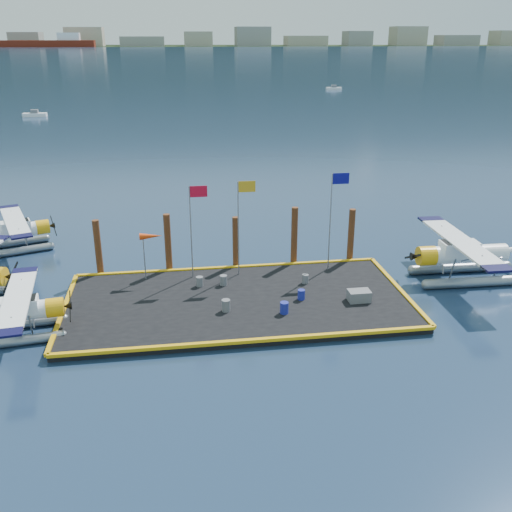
{
  "coord_description": "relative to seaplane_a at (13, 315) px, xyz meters",
  "views": [
    {
      "loc": [
        -3.39,
        -30.38,
        14.98
      ],
      "look_at": [
        1.37,
        2.0,
        2.3
      ],
      "focal_mm": 40.0,
      "sensor_mm": 36.0,
      "label": 1
    }
  ],
  "objects": [
    {
      "name": "drum_5",
      "position": [
        9.99,
        4.31,
        -0.61
      ],
      "size": [
        0.44,
        0.44,
        0.62
      ],
      "primitive_type": "cylinder",
      "color": "slate",
      "rests_on": "dock"
    },
    {
      "name": "piling_4",
      "position": [
        20.64,
        7.48,
        0.68
      ],
      "size": [
        0.44,
        0.44,
        4.0
      ],
      "primitive_type": "cylinder",
      "color": "#472A14",
      "rests_on": "ground"
    },
    {
      "name": "seaplane_a",
      "position": [
        0.0,
        0.0,
        0.0
      ],
      "size": [
        7.77,
        8.58,
        3.04
      ],
      "rotation": [
        0.0,
        0.0,
        -1.45
      ],
      "color": "gray",
      "rests_on": "ground"
    },
    {
      "name": "drum_2",
      "position": [
        15.84,
        1.52,
        -0.62
      ],
      "size": [
        0.43,
        0.43,
        0.6
      ],
      "primitive_type": "cylinder",
      "color": "navy",
      "rests_on": "dock"
    },
    {
      "name": "far_backdrop",
      "position": [
        252.05,
        1739.6,
        8.13
      ],
      "size": [
        3050.0,
        2050.0,
        810.0
      ],
      "color": "black",
      "rests_on": "ground"
    },
    {
      "name": "drum_4",
      "position": [
        16.6,
        3.81,
        -0.63
      ],
      "size": [
        0.41,
        0.41,
        0.58
      ],
      "primitive_type": "cylinder",
      "color": "slate",
      "rests_on": "dock"
    },
    {
      "name": "piling_1",
      "position": [
        8.14,
        7.48,
        0.78
      ],
      "size": [
        0.44,
        0.44,
        4.2
      ],
      "primitive_type": "cylinder",
      "color": "#472A14",
      "rests_on": "ground"
    },
    {
      "name": "drum_0",
      "position": [
        11.48,
        4.27,
        -0.6
      ],
      "size": [
        0.45,
        0.45,
        0.63
      ],
      "primitive_type": "cylinder",
      "color": "slate",
      "rests_on": "dock"
    },
    {
      "name": "seaplane_c",
      "position": [
        -3.33,
        13.66,
        0.05
      ],
      "size": [
        8.21,
        8.75,
        3.14
      ],
      "rotation": [
        0.0,
        0.0,
        -1.23
      ],
      "color": "gray",
      "rests_on": "ground"
    },
    {
      "name": "dock_bumpers",
      "position": [
        12.14,
        2.08,
        -0.83
      ],
      "size": [
        20.25,
        10.25,
        0.18
      ],
      "primitive_type": null,
      "color": "#E4A50D",
      "rests_on": "dock"
    },
    {
      "name": "piling_0",
      "position": [
        3.64,
        7.48,
        0.68
      ],
      "size": [
        0.44,
        0.44,
        4.0
      ],
      "primitive_type": "cylinder",
      "color": "#472A14",
      "rests_on": "ground"
    },
    {
      "name": "drum_3",
      "position": [
        11.28,
        0.64,
        -0.58
      ],
      "size": [
        0.49,
        0.49,
        0.69
      ],
      "primitive_type": "cylinder",
      "color": "slate",
      "rests_on": "dock"
    },
    {
      "name": "flagpole_blue",
      "position": [
        18.83,
        5.88,
        3.36
      ],
      "size": [
        1.14,
        0.08,
        6.5
      ],
      "color": "gray",
      "rests_on": "dock"
    },
    {
      "name": "dock",
      "position": [
        12.14,
        2.08,
        -1.12
      ],
      "size": [
        20.0,
        10.0,
        0.4
      ],
      "primitive_type": "cube",
      "color": "black",
      "rests_on": "ground"
    },
    {
      "name": "ground",
      "position": [
        12.14,
        2.08,
        -1.32
      ],
      "size": [
        4000.0,
        4000.0,
        0.0
      ],
      "primitive_type": "plane",
      "color": "#172846",
      "rests_on": "ground"
    },
    {
      "name": "flagpole_yellow",
      "position": [
        12.84,
        5.88,
        3.19
      ],
      "size": [
        1.14,
        0.08,
        6.2
      ],
      "color": "gray",
      "rests_on": "dock"
    },
    {
      "name": "windsock",
      "position": [
        7.11,
        5.88,
        1.91
      ],
      "size": [
        1.4,
        0.44,
        3.12
      ],
      "color": "gray",
      "rests_on": "dock"
    },
    {
      "name": "piling_3",
      "position": [
        16.64,
        7.48,
        0.83
      ],
      "size": [
        0.44,
        0.44,
        4.3
      ],
      "primitive_type": "cylinder",
      "color": "#472A14",
      "rests_on": "ground"
    },
    {
      "name": "crate",
      "position": [
        19.15,
        0.84,
        -0.6
      ],
      "size": [
        1.29,
        0.86,
        0.65
      ],
      "primitive_type": "cube",
      "color": "slate",
      "rests_on": "dock"
    },
    {
      "name": "drum_1",
      "position": [
        14.49,
        -0.12,
        -0.59
      ],
      "size": [
        0.48,
        0.48,
        0.67
      ],
      "primitive_type": "cylinder",
      "color": "navy",
      "rests_on": "dock"
    },
    {
      "name": "seaplane_d",
      "position": [
        27.12,
        3.75,
        0.28
      ],
      "size": [
        9.39,
        10.34,
        3.69
      ],
      "rotation": [
        0.0,
        0.0,
        1.54
      ],
      "color": "gray",
      "rests_on": "ground"
    },
    {
      "name": "piling_2",
      "position": [
        12.64,
        7.48,
        0.58
      ],
      "size": [
        0.44,
        0.44,
        3.8
      ],
      "primitive_type": "cylinder",
      "color": "#472A14",
      "rests_on": "ground"
    },
    {
      "name": "flagpole_red",
      "position": [
        9.84,
        5.88,
        3.07
      ],
      "size": [
        1.14,
        0.08,
        6.0
      ],
      "color": "gray",
      "rests_on": "dock"
    }
  ]
}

